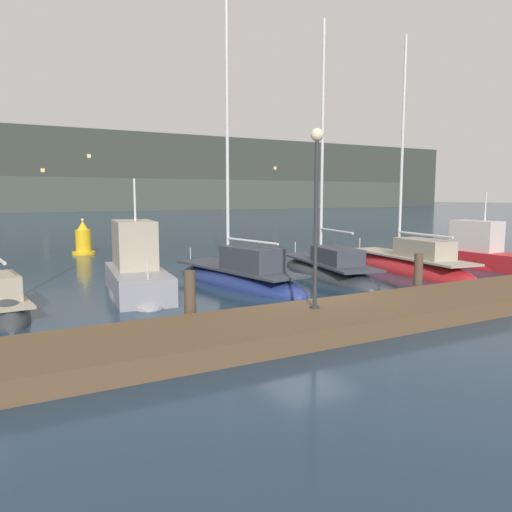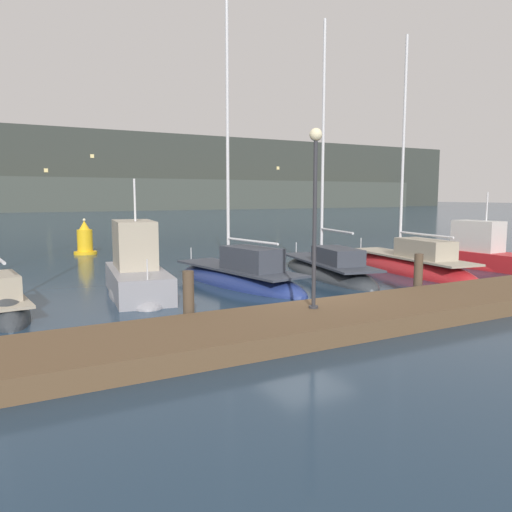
{
  "view_description": "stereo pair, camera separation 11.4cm",
  "coord_description": "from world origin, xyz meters",
  "views": [
    {
      "loc": [
        -8.36,
        -12.14,
        3.31
      ],
      "look_at": [
        0.0,
        3.05,
        1.2
      ],
      "focal_mm": 35.0,
      "sensor_mm": 36.0,
      "label": 1
    },
    {
      "loc": [
        -8.26,
        -12.19,
        3.31
      ],
      "look_at": [
        0.0,
        3.05,
        1.2
      ],
      "focal_mm": 35.0,
      "sensor_mm": 36.0,
      "label": 2
    }
  ],
  "objects": [
    {
      "name": "hillside_backdrop",
      "position": [
        3.48,
        108.39,
        8.18
      ],
      "size": [
        240.0,
        23.0,
        17.75
      ],
      "color": "#333833",
      "rests_on": "ground"
    },
    {
      "name": "channel_buoy",
      "position": [
        -3.4,
        17.08,
        0.76
      ],
      "size": [
        1.27,
        1.27,
        2.03
      ],
      "color": "gold",
      "rests_on": "ground"
    },
    {
      "name": "sailboat_berth_4",
      "position": [
        0.01,
        4.43,
        0.17
      ],
      "size": [
        3.21,
        7.67,
        11.77
      ],
      "color": "navy",
      "rests_on": "ground"
    },
    {
      "name": "sailboat_berth_5",
      "position": [
        4.19,
        4.47,
        0.14
      ],
      "size": [
        3.51,
        7.92,
        11.04
      ],
      "color": "#2D3338",
      "rests_on": "ground"
    },
    {
      "name": "motorboat_berth_3",
      "position": [
        -3.92,
        4.2,
        0.5
      ],
      "size": [
        2.48,
        5.36,
        4.39
      ],
      "color": "gray",
      "rests_on": "ground"
    },
    {
      "name": "dock_lamppost",
      "position": [
        -1.03,
        -1.92,
        3.42
      ],
      "size": [
        0.32,
        0.32,
        4.5
      ],
      "color": "#2D2D33",
      "rests_on": "dock"
    },
    {
      "name": "ground_plane",
      "position": [
        0.0,
        0.0,
        0.0
      ],
      "size": [
        400.0,
        400.0,
        0.0
      ],
      "primitive_type": "plane",
      "color": "#1E3347"
    },
    {
      "name": "mooring_pile_1",
      "position": [
        -3.94,
        -0.7,
        0.73
      ],
      "size": [
        0.28,
        0.28,
        1.46
      ],
      "primitive_type": "cylinder",
      "color": "#4C3D2D",
      "rests_on": "ground"
    },
    {
      "name": "mooring_pile_2",
      "position": [
        3.94,
        -0.7,
        0.72
      ],
      "size": [
        0.28,
        0.28,
        1.45
      ],
      "primitive_type": "cylinder",
      "color": "#4C3D2D",
      "rests_on": "ground"
    },
    {
      "name": "dock",
      "position": [
        0.0,
        -2.35,
        0.23
      ],
      "size": [
        31.54,
        2.8,
        0.45
      ],
      "primitive_type": "cube",
      "color": "brown",
      "rests_on": "ground"
    },
    {
      "name": "motorboat_berth_7",
      "position": [
        11.73,
        2.73,
        0.38
      ],
      "size": [
        1.93,
        4.88,
        4.06
      ],
      "color": "red",
      "rests_on": "ground"
    },
    {
      "name": "sailboat_berth_6",
      "position": [
        7.8,
        3.43,
        0.15
      ],
      "size": [
        2.91,
        8.34,
        10.84
      ],
      "color": "red",
      "rests_on": "ground"
    }
  ]
}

